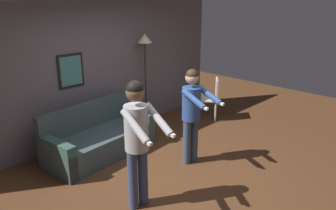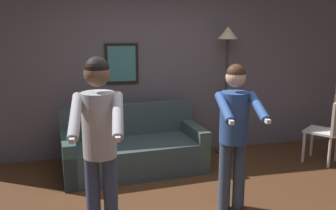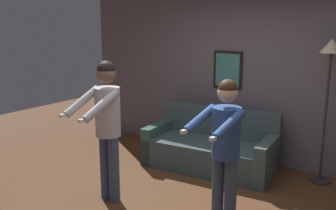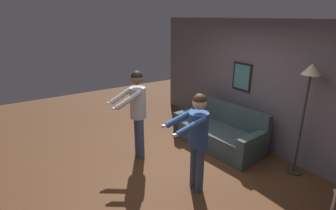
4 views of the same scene
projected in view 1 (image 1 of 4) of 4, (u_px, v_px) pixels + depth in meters
ground_plane at (172, 175)px, 5.11m from camera, size 12.00×12.00×0.00m
back_wall_assembly at (91, 72)px, 6.08m from camera, size 6.40×0.09×2.60m
couch at (99, 139)px, 5.72m from camera, size 1.97×1.03×0.87m
torchiere_lamp at (145, 52)px, 6.59m from camera, size 0.29×0.29×1.94m
person_standing_left at (137, 134)px, 4.04m from camera, size 0.48×0.70×1.72m
person_standing_right at (192, 109)px, 5.21m from camera, size 0.48×0.69×1.59m
dining_chair_distant at (212, 96)px, 7.27m from camera, size 0.59×0.59×0.93m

